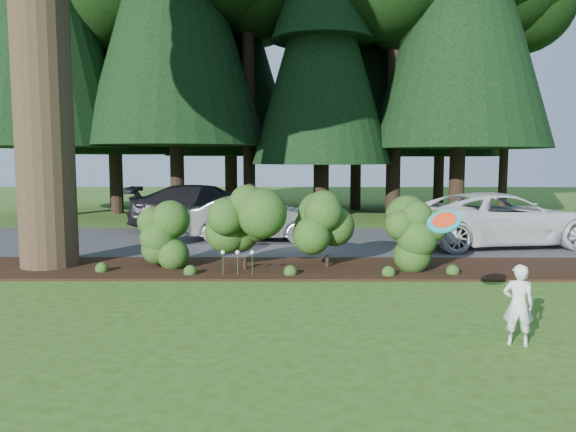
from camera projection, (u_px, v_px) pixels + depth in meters
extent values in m
plane|color=#304C15|center=(242.00, 308.00, 9.14)|extent=(80.00, 80.00, 0.00)
cube|color=black|center=(255.00, 268.00, 12.37)|extent=(16.00, 2.50, 0.05)
cube|color=#38383A|center=(264.00, 241.00, 16.60)|extent=(22.00, 6.00, 0.03)
sphere|color=#214916|center=(163.00, 240.00, 12.27)|extent=(1.08, 1.08, 1.08)
cylinder|color=black|center=(164.00, 263.00, 12.32)|extent=(0.08, 0.08, 0.30)
sphere|color=#214916|center=(245.00, 229.00, 12.03)|extent=(1.35, 1.35, 1.35)
cylinder|color=black|center=(245.00, 265.00, 12.11)|extent=(0.08, 0.08, 0.30)
sphere|color=#214916|center=(328.00, 232.00, 12.32)|extent=(1.26, 1.26, 1.26)
cylinder|color=black|center=(327.00, 262.00, 12.39)|extent=(0.08, 0.08, 0.30)
sphere|color=#214916|center=(411.00, 238.00, 12.12)|extent=(1.17, 1.17, 1.17)
cylinder|color=black|center=(411.00, 264.00, 12.18)|extent=(0.08, 0.08, 0.30)
cylinder|color=#214916|center=(223.00, 265.00, 11.50)|extent=(0.01, 0.01, 0.50)
sphere|color=white|center=(223.00, 252.00, 11.47)|extent=(0.09, 0.09, 0.09)
cylinder|color=#214916|center=(238.00, 265.00, 11.50)|extent=(0.01, 0.01, 0.50)
sphere|color=white|center=(238.00, 252.00, 11.47)|extent=(0.09, 0.09, 0.09)
cylinder|color=#214916|center=(252.00, 265.00, 11.50)|extent=(0.01, 0.01, 0.50)
sphere|color=white|center=(252.00, 252.00, 11.47)|extent=(0.09, 0.09, 0.09)
cylinder|color=black|center=(37.00, 97.00, 22.63)|extent=(0.50, 0.50, 9.80)
cone|color=black|center=(33.00, 26.00, 22.35)|extent=(6.16, 6.16, 10.50)
cylinder|color=black|center=(103.00, 107.00, 23.15)|extent=(0.50, 0.50, 9.10)
cylinder|color=black|center=(177.00, 91.00, 23.55)|extent=(0.50, 0.50, 10.50)
cone|color=black|center=(176.00, 18.00, 23.25)|extent=(6.60, 6.60, 11.25)
cylinder|color=black|center=(246.00, 109.00, 22.13)|extent=(0.50, 0.50, 8.75)
cylinder|color=black|center=(321.00, 81.00, 22.98)|extent=(0.50, 0.50, 11.20)
cone|color=black|center=(321.00, 1.00, 22.66)|extent=(7.04, 7.04, 12.00)
cylinder|color=black|center=(389.00, 105.00, 24.04)|extent=(0.50, 0.50, 9.45)
cylinder|color=black|center=(459.00, 84.00, 22.46)|extent=(0.50, 0.50, 10.85)
cone|color=black|center=(461.00, 4.00, 22.15)|extent=(6.82, 6.82, 11.62)
cylinder|color=black|center=(502.00, 102.00, 24.49)|extent=(0.50, 0.50, 9.80)
cylinder|color=black|center=(109.00, 93.00, 27.03)|extent=(0.50, 0.50, 11.20)
cone|color=black|center=(107.00, 25.00, 26.70)|extent=(7.04, 7.04, 12.00)
cylinder|color=black|center=(222.00, 99.00, 26.53)|extent=(0.50, 0.50, 10.50)
cone|color=black|center=(221.00, 34.00, 26.22)|extent=(6.60, 6.60, 11.25)
cylinder|color=black|center=(347.00, 87.00, 27.41)|extent=(0.50, 0.50, 11.90)
cone|color=black|center=(348.00, 15.00, 27.07)|extent=(7.48, 7.48, 12.75)
cylinder|color=black|center=(451.00, 104.00, 26.97)|extent=(0.50, 0.50, 10.15)
cone|color=black|center=(453.00, 42.00, 26.68)|extent=(6.38, 6.38, 10.88)
imported|color=#B1B0B5|center=(258.00, 218.00, 16.42)|extent=(4.11, 1.55, 1.34)
imported|color=silver|center=(501.00, 219.00, 15.49)|extent=(5.65, 3.32, 1.48)
imported|color=black|center=(208.00, 208.00, 18.82)|extent=(5.47, 2.69, 1.53)
imported|color=white|center=(518.00, 305.00, 7.28)|extent=(0.44, 0.34, 1.07)
cylinder|color=teal|center=(444.00, 221.00, 7.44)|extent=(0.51, 0.42, 0.39)
cylinder|color=#F63814|center=(444.00, 220.00, 7.44)|extent=(0.36, 0.29, 0.28)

